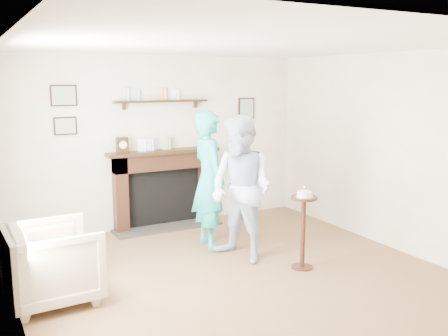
{
  "coord_description": "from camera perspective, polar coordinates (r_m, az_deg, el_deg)",
  "views": [
    {
      "loc": [
        -2.62,
        -4.35,
        2.17
      ],
      "look_at": [
        0.2,
        0.9,
        1.1
      ],
      "focal_mm": 40.0,
      "sensor_mm": 36.0,
      "label": 1
    }
  ],
  "objects": [
    {
      "name": "ground",
      "position": [
        5.52,
        2.67,
        -12.99
      ],
      "size": [
        5.0,
        5.0,
        0.0
      ],
      "primitive_type": "plane",
      "color": "brown",
      "rests_on": "ground"
    },
    {
      "name": "room_shell",
      "position": [
        5.7,
        -0.79,
        4.68
      ],
      "size": [
        4.54,
        5.02,
        2.52
      ],
      "color": "beige",
      "rests_on": "ground"
    },
    {
      "name": "armchair",
      "position": [
        5.39,
        -18.69,
        -14.15
      ],
      "size": [
        0.9,
        0.87,
        0.78
      ],
      "primitive_type": "imported",
      "rotation": [
        0.0,
        0.0,
        1.62
      ],
      "color": "tan",
      "rests_on": "ground"
    },
    {
      "name": "man",
      "position": [
        6.18,
        1.96,
        -10.38
      ],
      "size": [
        0.9,
        1.02,
        1.75
      ],
      "primitive_type": "imported",
      "rotation": [
        0.0,
        0.0,
        -1.24
      ],
      "color": "#C9D8FB",
      "rests_on": "ground"
    },
    {
      "name": "woman",
      "position": [
        6.64,
        -1.67,
        -8.9
      ],
      "size": [
        0.46,
        0.67,
        1.78
      ],
      "primitive_type": "imported",
      "rotation": [
        0.0,
        0.0,
        1.52
      ],
      "color": "#20B2B9",
      "rests_on": "ground"
    },
    {
      "name": "pedestal_table",
      "position": [
        5.8,
        9.07,
        -5.67
      ],
      "size": [
        0.3,
        0.3,
        0.97
      ],
      "color": "black",
      "rests_on": "ground"
    }
  ]
}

